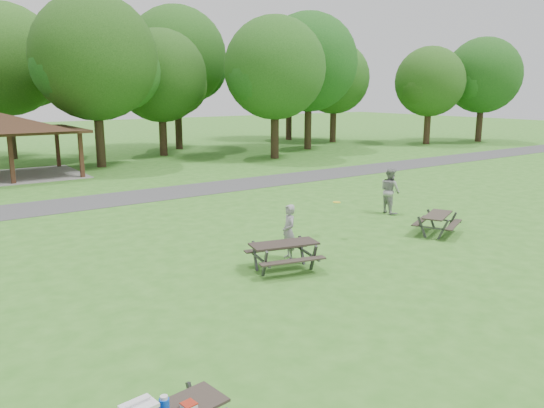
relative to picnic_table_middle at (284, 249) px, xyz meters
The scene contains 18 objects.
ground 1.63m from the picnic_table_middle, 75.24° to the right, with size 160.00×160.00×0.00m, color #347521.
asphalt_path 12.56m from the picnic_table_middle, 88.25° to the left, with size 120.00×3.20×0.02m, color #414143.
pavilion 22.96m from the picnic_table_middle, 99.11° to the left, with size 8.60×7.01×3.76m.
tree_row_e 24.49m from the picnic_table_middle, 83.98° to the left, with size 8.40×8.00×11.02m.
tree_row_f 28.84m from the picnic_table_middle, 72.62° to the left, with size 7.35×7.00×9.55m.
tree_row_g 25.79m from the picnic_table_middle, 54.86° to the left, with size 7.77×7.40×10.25m.
tree_row_h 32.25m from the picnic_table_middle, 49.60° to the left, with size 8.61×8.20×11.37m.
tree_row_i 38.58m from the picnic_table_middle, 46.17° to the left, with size 7.14×6.80×9.52m.
tree_row_j 39.02m from the picnic_table_middle, 32.98° to the left, with size 6.72×6.40×8.96m.
tree_deep_b 32.22m from the picnic_table_middle, 92.75° to the left, with size 8.40×8.00×11.13m.
tree_deep_c 33.36m from the picnic_table_middle, 69.40° to the left, with size 8.82×8.40×11.90m.
tree_deep_d 40.85m from the picnic_table_middle, 52.64° to the left, with size 8.40×8.00×11.27m.
tree_flank_right 43.52m from the picnic_table_middle, 26.96° to the left, with size 7.56×7.20×9.97m.
picnic_table_middle is the anchor object (origin of this frame).
picnic_table_far 6.71m from the picnic_table_middle, ahead, with size 2.14×1.97×0.75m.
frisbee_in_flight 3.93m from the picnic_table_middle, 25.72° to the left, with size 0.29×0.29×0.02m.
frisbee_thrower 1.04m from the picnic_table_middle, 45.23° to the left, with size 0.61×0.40×1.68m, color gray.
frisbee_catcher 8.43m from the picnic_table_middle, 22.16° to the left, with size 0.92×0.72×1.90m, color #949396.
Camera 1 is at (-8.95, -10.04, 5.02)m, focal length 35.00 mm.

